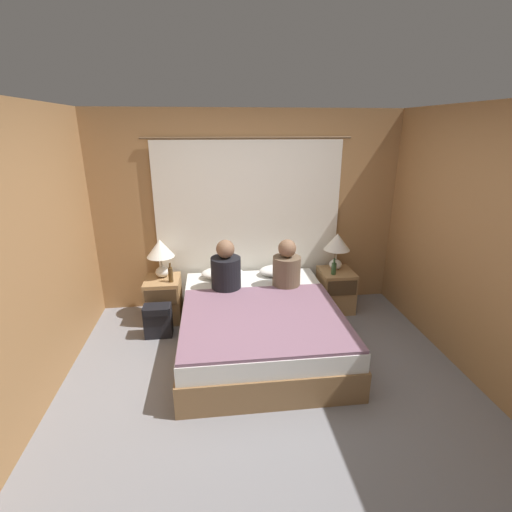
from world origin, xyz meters
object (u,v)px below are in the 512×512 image
(pillow_right, at_px, (280,270))
(backpack_on_floor, at_px, (158,319))
(person_right_in_bed, at_px, (287,268))
(bed, at_px, (259,326))
(nightstand_left, at_px, (164,299))
(nightstand_right, at_px, (336,290))
(person_left_in_bed, at_px, (226,270))
(beer_bottle_on_right_stand, at_px, (334,268))
(pillow_left, at_px, (222,273))
(beer_bottle_on_left_stand, at_px, (171,274))
(lamp_right, at_px, (337,245))
(lamp_left, at_px, (160,251))

(pillow_right, xyz_separation_m, backpack_on_floor, (-1.49, -0.49, -0.33))
(person_right_in_bed, bearing_deg, bed, -129.82)
(nightstand_left, relative_size, nightstand_right, 1.00)
(person_left_in_bed, bearing_deg, person_right_in_bed, 0.00)
(nightstand_right, bearing_deg, beer_bottle_on_right_stand, -128.82)
(beer_bottle_on_right_stand, bearing_deg, backpack_on_floor, -171.62)
(nightstand_right, distance_m, pillow_left, 1.49)
(bed, distance_m, beer_bottle_on_left_stand, 1.24)
(lamp_right, bearing_deg, pillow_right, -179.75)
(lamp_right, height_order, beer_bottle_on_right_stand, lamp_right)
(bed, xyz_separation_m, person_right_in_bed, (0.38, 0.45, 0.49))
(lamp_right, bearing_deg, nightstand_left, -178.08)
(pillow_left, height_order, backpack_on_floor, pillow_left)
(person_right_in_bed, distance_m, backpack_on_floor, 1.59)
(beer_bottle_on_left_stand, bearing_deg, backpack_on_floor, -114.31)
(pillow_right, relative_size, beer_bottle_on_left_stand, 2.19)
(nightstand_left, height_order, beer_bottle_on_left_stand, beer_bottle_on_left_stand)
(pillow_right, xyz_separation_m, beer_bottle_on_right_stand, (0.66, -0.17, 0.06))
(lamp_right, xyz_separation_m, person_left_in_bed, (-1.43, -0.37, -0.13))
(pillow_right, bearing_deg, person_left_in_bed, -152.17)
(nightstand_right, xyz_separation_m, lamp_left, (-2.20, 0.07, 0.60))
(nightstand_right, distance_m, backpack_on_floor, 2.26)
(lamp_left, xyz_separation_m, pillow_right, (1.47, -0.00, -0.32))
(nightstand_left, bearing_deg, person_right_in_bed, -11.34)
(lamp_right, relative_size, pillow_left, 0.92)
(pillow_left, bearing_deg, nightstand_left, -174.51)
(lamp_left, relative_size, pillow_left, 0.92)
(nightstand_right, relative_size, lamp_right, 1.11)
(person_left_in_bed, xyz_separation_m, beer_bottle_on_right_stand, (1.35, 0.20, -0.12))
(lamp_left, distance_m, person_right_in_bed, 1.53)
(person_left_in_bed, bearing_deg, lamp_left, 154.31)
(lamp_right, relative_size, beer_bottle_on_right_stand, 2.32)
(person_right_in_bed, bearing_deg, lamp_left, 165.94)
(nightstand_left, bearing_deg, backpack_on_floor, -93.10)
(lamp_left, relative_size, person_right_in_bed, 0.83)
(nightstand_right, height_order, beer_bottle_on_left_stand, beer_bottle_on_left_stand)
(lamp_right, xyz_separation_m, pillow_left, (-1.47, -0.00, -0.32))
(nightstand_right, bearing_deg, backpack_on_floor, -169.41)
(beer_bottle_on_left_stand, relative_size, backpack_on_floor, 0.62)
(pillow_right, relative_size, backpack_on_floor, 1.37)
(pillow_right, xyz_separation_m, beer_bottle_on_left_stand, (-1.35, -0.17, 0.08))
(nightstand_left, distance_m, person_left_in_bed, 0.95)
(bed, distance_m, person_left_in_bed, 0.75)
(pillow_left, relative_size, pillow_right, 1.00)
(pillow_right, xyz_separation_m, person_left_in_bed, (-0.70, -0.37, 0.19))
(nightstand_right, xyz_separation_m, backpack_on_floor, (-2.23, -0.42, -0.05))
(lamp_left, distance_m, backpack_on_floor, 0.82)
(lamp_left, distance_m, lamp_right, 2.20)
(lamp_right, height_order, pillow_right, lamp_right)
(pillow_right, bearing_deg, bed, -113.96)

